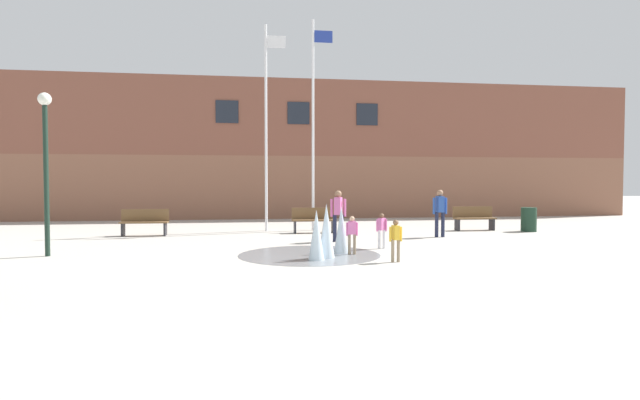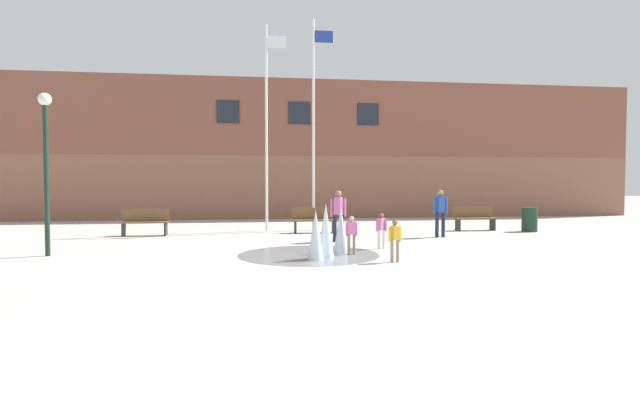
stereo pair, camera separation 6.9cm
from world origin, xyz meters
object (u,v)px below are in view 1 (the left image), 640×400
at_px(park_bench_near_trashcan, 474,218).
at_px(child_with_pink_shirt, 382,228).
at_px(child_running, 396,237).
at_px(park_bench_under_left_flagpole, 145,222).
at_px(flagpole_left, 267,122).
at_px(lamp_post_left_lane, 46,150).
at_px(adult_near_bench, 440,209).
at_px(flagpole_right, 314,119).
at_px(adult_in_red, 338,212).
at_px(child_in_fountain, 352,232).
at_px(trash_can, 529,219).
at_px(park_bench_under_right_flagpole, 314,220).

bearing_deg(park_bench_near_trashcan, child_with_pink_shirt, -136.69).
xyz_separation_m(park_bench_near_trashcan, child_running, (-5.19, -6.92, 0.10)).
distance_m(park_bench_under_left_flagpole, child_running, 9.67).
height_order(flagpole_left, lamp_post_left_lane, flagpole_left).
xyz_separation_m(flagpole_left, lamp_post_left_lane, (-5.68, -5.70, -1.47)).
distance_m(park_bench_near_trashcan, lamp_post_left_lane, 14.54).
bearing_deg(adult_near_bench, park_bench_under_left_flagpole, -98.87).
bearing_deg(park_bench_under_left_flagpole, child_running, -44.05).
bearing_deg(lamp_post_left_lane, adult_near_bench, 13.46).
bearing_deg(flagpole_right, flagpole_left, 180.00).
distance_m(adult_in_red, child_in_fountain, 2.80).
distance_m(park_bench_under_left_flagpole, adult_near_bench, 10.13).
distance_m(child_running, lamp_post_left_lane, 8.88).
distance_m(park_bench_under_left_flagpole, trash_can, 13.96).
relative_size(child_running, flagpole_left, 0.13).
bearing_deg(adult_near_bench, park_bench_under_right_flagpole, -114.99).
height_order(park_bench_near_trashcan, child_running, child_running).
height_order(flagpole_left, flagpole_right, flagpole_right).
bearing_deg(flagpole_left, park_bench_under_left_flagpole, -165.45).
height_order(child_in_fountain, child_running, same).
bearing_deg(park_bench_under_left_flagpole, child_in_fountain, -41.10).
distance_m(park_bench_near_trashcan, flagpole_right, 7.22).
xyz_separation_m(park_bench_under_left_flagpole, adult_near_bench, (9.94, -1.88, 0.45)).
height_order(child_in_fountain, flagpole_left, flagpole_left).
distance_m(adult_in_red, adult_near_bench, 3.69).
xyz_separation_m(adult_near_bench, lamp_post_left_lane, (-11.36, -2.72, 1.71)).
xyz_separation_m(park_bench_under_left_flagpole, trash_can, (13.95, -0.54, -0.03)).
distance_m(flagpole_left, lamp_post_left_lane, 8.19).
xyz_separation_m(child_with_pink_shirt, flagpole_right, (-1.19, 5.53, 3.67)).
bearing_deg(park_bench_under_right_flagpole, flagpole_left, 150.17).
distance_m(park_bench_under_right_flagpole, child_with_pink_shirt, 4.76).
xyz_separation_m(park_bench_near_trashcan, child_in_fountain, (-5.94, -5.60, 0.10)).
distance_m(park_bench_near_trashcan, trash_can, 1.97).
bearing_deg(park_bench_under_right_flagpole, park_bench_under_left_flagpole, -178.53).
xyz_separation_m(park_bench_under_right_flagpole, flagpole_right, (0.12, 0.95, 3.77)).
height_order(park_bench_under_left_flagpole, child_with_pink_shirt, child_with_pink_shirt).
relative_size(park_bench_near_trashcan, child_running, 1.62).
distance_m(child_running, trash_can, 9.34).
distance_m(lamp_post_left_lane, trash_can, 16.05).
relative_size(park_bench_under_left_flagpole, flagpole_left, 0.21).
bearing_deg(child_in_fountain, child_with_pink_shirt, -128.26).
distance_m(park_bench_under_right_flagpole, adult_in_red, 2.85).
height_order(park_bench_under_right_flagpole, child_with_pink_shirt, child_with_pink_shirt).
height_order(flagpole_right, lamp_post_left_lane, flagpole_right).
distance_m(park_bench_under_right_flagpole, adult_near_bench, 4.52).
relative_size(adult_in_red, lamp_post_left_lane, 0.39).
xyz_separation_m(park_bench_under_left_flagpole, child_in_fountain, (6.19, -5.40, 0.10)).
distance_m(adult_near_bench, trash_can, 4.26).
distance_m(adult_in_red, child_with_pink_shirt, 2.04).
distance_m(park_bench_under_right_flagpole, lamp_post_left_lane, 9.01).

